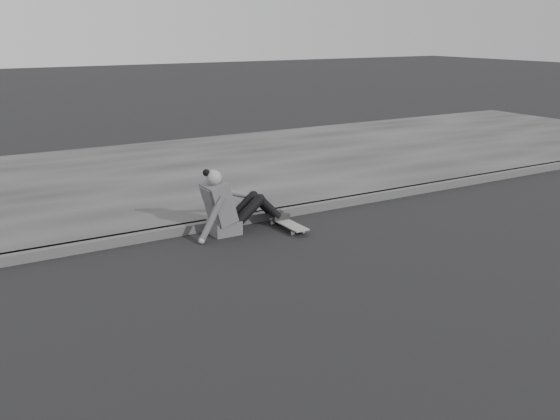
{
  "coord_description": "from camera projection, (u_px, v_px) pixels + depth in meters",
  "views": [
    {
      "loc": [
        -3.5,
        -4.63,
        2.57
      ],
      "look_at": [
        0.11,
        1.41,
        0.5
      ],
      "focal_mm": 40.0,
      "sensor_mm": 36.0,
      "label": 1
    }
  ],
  "objects": [
    {
      "name": "skateboard",
      "position": [
        287.0,
        224.0,
        8.24
      ],
      "size": [
        0.2,
        0.78,
        0.09
      ],
      "color": "#A7A7A1",
      "rests_on": "ground"
    },
    {
      "name": "ground",
      "position": [
        343.0,
        293.0,
        6.26
      ],
      "size": [
        80.0,
        80.0,
        0.0
      ],
      "primitive_type": "plane",
      "color": "black",
      "rests_on": "ground"
    },
    {
      "name": "curb",
      "position": [
        229.0,
        222.0,
        8.37
      ],
      "size": [
        24.0,
        0.16,
        0.12
      ],
      "primitive_type": "cube",
      "color": "#454545",
      "rests_on": "ground"
    },
    {
      "name": "seated_woman",
      "position": [
        229.0,
        206.0,
        8.0
      ],
      "size": [
        1.38,
        0.46,
        0.88
      ],
      "color": "#4E4E50",
      "rests_on": "ground"
    },
    {
      "name": "sidewalk",
      "position": [
        152.0,
        177.0,
        10.86
      ],
      "size": [
        24.0,
        6.0,
        0.12
      ],
      "primitive_type": "cube",
      "color": "#393939",
      "rests_on": "ground"
    }
  ]
}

